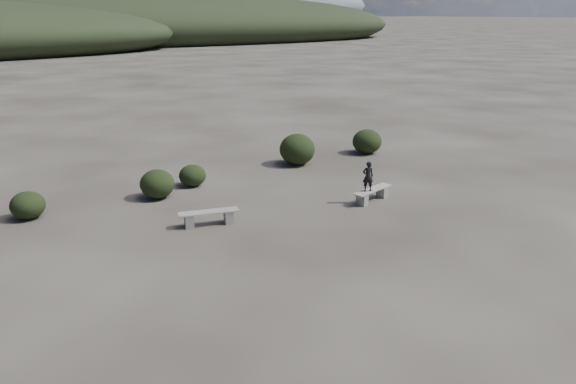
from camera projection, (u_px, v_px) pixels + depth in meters
ground at (338, 275)px, 13.97m from camera, size 1200.00×1200.00×0.00m
bench_left at (209, 217)px, 17.15m from camera, size 1.87×0.81×0.46m
bench_right at (372, 194)px, 19.35m from camera, size 1.80×0.81×0.44m
seated_person at (368, 176)px, 18.92m from camera, size 0.44×0.38×1.04m
shrub_a at (28, 205)px, 17.69m from camera, size 1.07×1.07×0.88m
shrub_b at (157, 184)px, 19.61m from camera, size 1.20×1.20×1.03m
shrub_c at (192, 175)px, 21.01m from camera, size 1.01×1.01×0.81m
shrub_d at (297, 149)px, 23.90m from camera, size 1.52×1.52×1.33m
shrub_e at (367, 141)px, 25.83m from camera, size 1.34×1.34×1.12m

